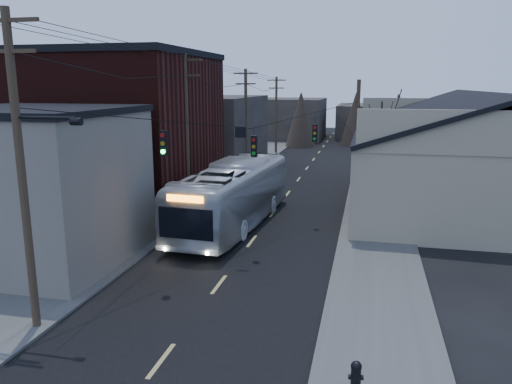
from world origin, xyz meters
TOP-DOWN VIEW (x-y plane):
  - road_surface at (0.00, 30.00)m, footprint 9.00×110.00m
  - sidewalk_left at (-6.50, 30.00)m, footprint 4.00×110.00m
  - sidewalk_right at (6.50, 30.00)m, footprint 4.00×110.00m
  - building_clapboard at (-9.00, 9.00)m, footprint 8.00×8.00m
  - building_brick at (-10.00, 20.00)m, footprint 10.00×12.00m
  - building_left_far at (-9.50, 36.00)m, footprint 9.00×14.00m
  - warehouse at (13.00, 25.00)m, footprint 16.16×20.60m
  - building_far_left at (-6.00, 65.00)m, footprint 10.00×12.00m
  - building_far_right at (7.00, 70.00)m, footprint 12.00×14.00m
  - bare_tree at (6.50, 20.00)m, footprint 0.40×0.40m
  - utility_lines at (-3.11, 24.14)m, footprint 11.24×45.28m
  - bus at (-1.73, 16.71)m, footprint 4.10×13.56m
  - parked_car at (-4.30, 26.92)m, footprint 1.86×4.13m
  - fire_hydrant at (5.79, 1.60)m, footprint 0.42×0.30m

SIDE VIEW (x-z plane):
  - road_surface at x=0.00m, z-range 0.00..0.02m
  - sidewalk_left at x=-6.50m, z-range 0.00..0.12m
  - sidewalk_right at x=6.50m, z-range 0.00..0.12m
  - fire_hydrant at x=5.79m, z-range 0.15..1.02m
  - parked_car at x=-4.30m, z-range 0.00..1.31m
  - bus at x=-1.73m, z-range 0.00..3.72m
  - building_far_right at x=7.00m, z-range 0.00..5.00m
  - warehouse at x=13.00m, z-range -1.17..6.56m
  - building_far_left at x=-6.00m, z-range 0.00..6.00m
  - building_clapboard at x=-9.00m, z-range 0.00..7.00m
  - building_left_far at x=-9.50m, z-range 0.00..7.00m
  - bare_tree at x=6.50m, z-range 0.00..7.20m
  - utility_lines at x=-3.11m, z-range -0.30..10.20m
  - building_brick at x=-10.00m, z-range 0.00..10.00m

